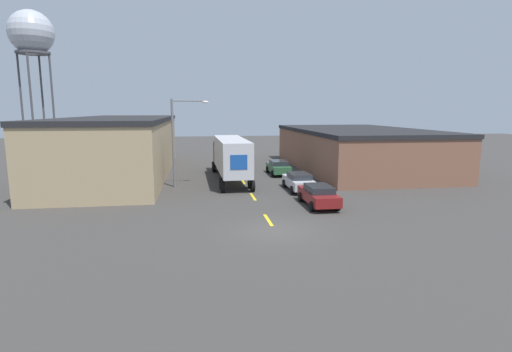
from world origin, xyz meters
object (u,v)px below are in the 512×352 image
(parked_car_right_near, at_px, (319,195))
(street_lamp, at_px, (178,135))
(semi_truck, at_px, (230,155))
(parked_car_right_mid, at_px, (299,181))
(water_tower, at_px, (31,34))
(parked_car_right_far, at_px, (278,167))

(parked_car_right_near, bearing_deg, street_lamp, 138.95)
(semi_truck, relative_size, parked_car_right_mid, 2.97)
(water_tower, bearing_deg, semi_truck, -44.16)
(parked_car_right_mid, relative_size, parked_car_right_near, 1.00)
(parked_car_right_near, relative_size, parked_car_right_far, 1.00)
(street_lamp, bearing_deg, parked_car_right_mid, -17.52)
(parked_car_right_mid, distance_m, street_lamp, 10.80)
(street_lamp, bearing_deg, water_tower, 127.22)
(parked_car_right_far, bearing_deg, parked_car_right_near, -90.00)
(semi_truck, height_order, parked_car_right_far, semi_truck)
(parked_car_right_mid, bearing_deg, street_lamp, 162.48)
(parked_car_right_mid, distance_m, water_tower, 45.94)
(water_tower, bearing_deg, street_lamp, -52.78)
(parked_car_right_near, height_order, street_lamp, street_lamp)
(parked_car_right_near, distance_m, water_tower, 49.67)
(semi_truck, height_order, street_lamp, street_lamp)
(semi_truck, bearing_deg, parked_car_right_mid, -49.70)
(parked_car_right_far, height_order, water_tower, water_tower)
(semi_truck, distance_m, water_tower, 38.19)
(parked_car_right_mid, distance_m, parked_car_right_near, 5.38)
(parked_car_right_mid, relative_size, parked_car_right_far, 1.00)
(parked_car_right_mid, relative_size, street_lamp, 0.62)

